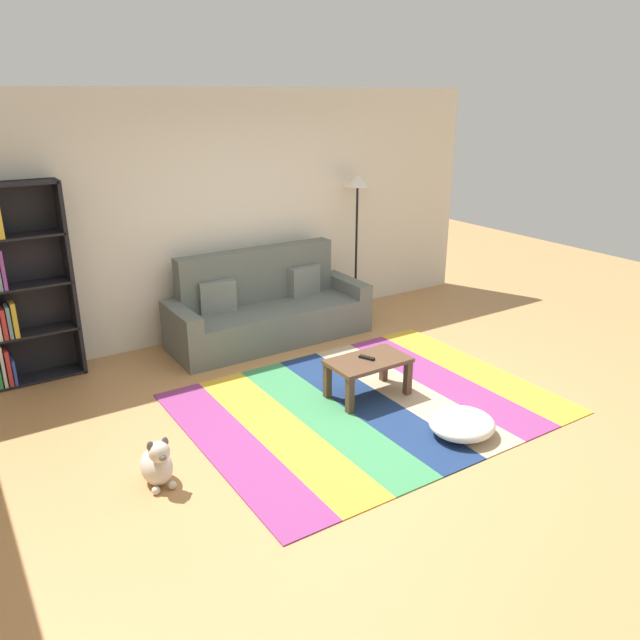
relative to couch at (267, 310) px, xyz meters
name	(u,v)px	position (x,y,z in m)	size (l,w,h in m)	color
ground_plane	(359,414)	(-0.19, -2.02, -0.34)	(14.00, 14.00, 0.00)	#B27F4C
back_wall	(227,215)	(-0.19, 0.53, 1.01)	(6.80, 0.10, 2.70)	silver
rug	(368,404)	(-0.02, -1.91, -0.33)	(3.14, 2.43, 0.01)	#843370
couch	(267,310)	(0.00, 0.00, 0.00)	(2.26, 0.80, 1.00)	#59605B
bookshelf	(7,287)	(-2.54, 0.29, 0.63)	(0.90, 0.28, 1.90)	black
coffee_table	(368,366)	(0.08, -1.79, -0.03)	(0.74, 0.43, 0.36)	#513826
pouf	(462,424)	(0.30, -2.76, -0.23)	(0.55, 0.52, 0.19)	white
dog	(157,464)	(-2.01, -2.06, -0.18)	(0.22, 0.35, 0.40)	beige
standing_lamp	(357,198)	(1.39, 0.22, 1.10)	(0.32, 0.32, 1.73)	black
tv_remote	(367,358)	(0.07, -1.77, 0.05)	(0.04, 0.15, 0.02)	black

